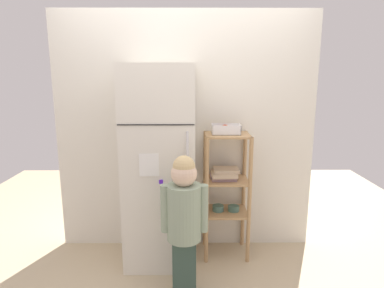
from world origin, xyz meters
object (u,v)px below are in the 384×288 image
object	(u,v)px
child_standing	(184,212)
pantry_shelf_unit	(226,184)
fruit_bin	(226,130)
refrigerator	(160,167)

from	to	relation	value
child_standing	pantry_shelf_unit	bearing A→B (deg)	57.35
child_standing	fruit_bin	distance (m)	0.89
pantry_shelf_unit	fruit_bin	xyz separation A→B (m)	(-0.01, 0.01, 0.51)
child_standing	pantry_shelf_unit	size ratio (longest dim) A/B	0.95
refrigerator	fruit_bin	bearing A→B (deg)	10.52
refrigerator	child_standing	bearing A→B (deg)	-65.30
refrigerator	fruit_bin	xyz separation A→B (m)	(0.60, 0.11, 0.32)
pantry_shelf_unit	refrigerator	bearing A→B (deg)	-170.83
refrigerator	pantry_shelf_unit	distance (m)	0.64
pantry_shelf_unit	fruit_bin	bearing A→B (deg)	131.42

